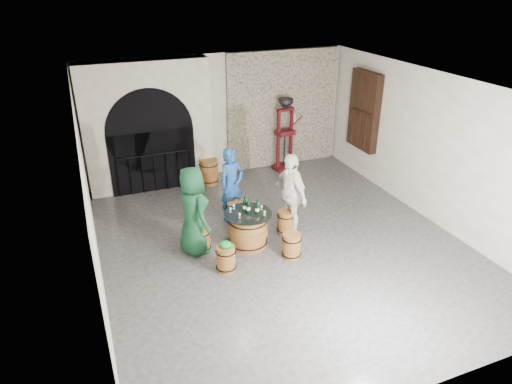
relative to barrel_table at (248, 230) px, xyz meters
name	(u,v)px	position (x,y,z in m)	size (l,w,h in m)	color
ground	(281,243)	(0.66, -0.18, -0.36)	(8.00, 8.00, 0.00)	#303032
wall_back	(219,116)	(0.66, 3.82, 1.24)	(8.00, 8.00, 0.00)	beige
wall_front	(428,297)	(0.66, -4.18, 1.24)	(8.00, 8.00, 0.00)	beige
wall_left	(89,202)	(-2.84, -0.18, 1.24)	(8.00, 8.00, 0.00)	beige
wall_right	(431,148)	(4.16, -0.18, 1.24)	(8.00, 8.00, 0.00)	beige
ceiling	(286,87)	(0.66, -0.18, 2.84)	(8.00, 8.00, 0.00)	beige
stone_facing_panel	(283,110)	(2.46, 3.76, 1.24)	(3.20, 0.12, 3.18)	#A99F87
arched_opening	(148,127)	(-1.24, 3.56, 1.22)	(3.10, 0.60, 3.19)	beige
shuttered_window	(364,111)	(4.04, 2.22, 1.44)	(0.23, 1.10, 2.00)	black
barrel_table	(248,230)	(0.00, 0.00, 0.00)	(0.95, 0.95, 0.74)	brown
barrel_stool_left	(201,239)	(-0.93, 0.17, -0.11)	(0.38, 0.38, 0.51)	brown
barrel_stool_far	(235,213)	(0.06, 0.94, -0.11)	(0.38, 0.38, 0.51)	brown
barrel_stool_right	(286,222)	(0.92, 0.19, -0.11)	(0.38, 0.38, 0.51)	brown
barrel_stool_near_right	(292,246)	(0.63, -0.70, -0.11)	(0.38, 0.38, 0.51)	brown
barrel_stool_near_left	(226,259)	(-0.68, -0.65, -0.11)	(0.38, 0.38, 0.51)	brown
green_cap	(226,245)	(-0.68, -0.65, 0.19)	(0.26, 0.21, 0.12)	#0B7F2E
person_green	(193,211)	(-1.04, 0.19, 0.53)	(0.87, 0.57, 1.79)	#103C22
person_blue	(232,185)	(0.07, 1.18, 0.47)	(0.61, 0.40, 1.66)	navy
person_white	(290,194)	(1.01, 0.20, 0.52)	(1.03, 0.43, 1.76)	white
wine_bottle_left	(248,207)	(0.01, 0.01, 0.50)	(0.08, 0.08, 0.32)	black
wine_bottle_center	(257,208)	(0.16, -0.10, 0.50)	(0.08, 0.08, 0.32)	black
wine_bottle_right	(245,205)	(-0.03, 0.10, 0.50)	(0.08, 0.08, 0.32)	black
tasting_glass_a	(240,215)	(-0.21, -0.11, 0.42)	(0.05, 0.05, 0.10)	#C67126
tasting_glass_b	(262,207)	(0.31, 0.04, 0.42)	(0.05, 0.05, 0.10)	#C67126
tasting_glass_c	(234,207)	(-0.19, 0.28, 0.42)	(0.05, 0.05, 0.10)	#C67126
tasting_glass_d	(259,206)	(0.28, 0.14, 0.42)	(0.05, 0.05, 0.10)	#C67126
tasting_glass_e	(265,213)	(0.27, -0.20, 0.42)	(0.05, 0.05, 0.10)	#C67126
tasting_glass_f	(230,210)	(-0.30, 0.17, 0.42)	(0.05, 0.05, 0.10)	#C67126
side_barrel	(209,172)	(0.13, 3.22, -0.04)	(0.50, 0.50, 0.66)	brown
corking_press	(285,129)	(2.36, 3.36, 0.80)	(0.85, 0.53, 2.00)	#4D0C14
control_box	(292,118)	(2.71, 3.68, 0.99)	(0.18, 0.10, 0.22)	silver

